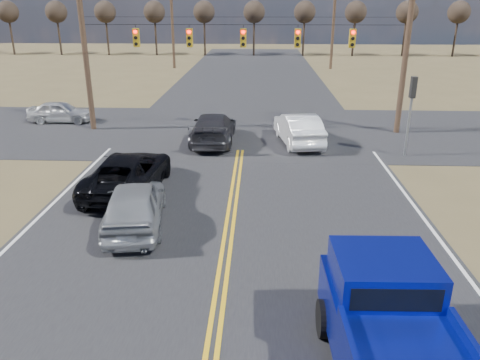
{
  "coord_description": "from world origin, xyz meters",
  "views": [
    {
      "loc": [
        0.96,
        -8.99,
        7.15
      ],
      "look_at": [
        0.33,
        5.83,
        1.5
      ],
      "focal_mm": 35.0,
      "sensor_mm": 36.0,
      "label": 1
    }
  ],
  "objects_px": {
    "pickup_truck": "(399,350)",
    "silver_suv": "(135,204)",
    "cross_car_west": "(61,112)",
    "black_suv": "(128,173)",
    "white_car_queue": "(298,128)",
    "dgrey_car_queue": "(213,128)"
  },
  "relations": [
    {
      "from": "black_suv",
      "to": "pickup_truck",
      "type": "bearing_deg",
      "value": 128.56
    },
    {
      "from": "pickup_truck",
      "to": "silver_suv",
      "type": "height_order",
      "value": "pickup_truck"
    },
    {
      "from": "black_suv",
      "to": "cross_car_west",
      "type": "xyz_separation_m",
      "value": [
        -7.38,
        11.32,
        -0.11
      ]
    },
    {
      "from": "pickup_truck",
      "to": "dgrey_car_queue",
      "type": "bearing_deg",
      "value": 105.22
    },
    {
      "from": "silver_suv",
      "to": "pickup_truck",
      "type": "bearing_deg",
      "value": 125.52
    },
    {
      "from": "white_car_queue",
      "to": "silver_suv",
      "type": "bearing_deg",
      "value": 49.4
    },
    {
      "from": "dgrey_car_queue",
      "to": "cross_car_west",
      "type": "height_order",
      "value": "dgrey_car_queue"
    },
    {
      "from": "silver_suv",
      "to": "dgrey_car_queue",
      "type": "distance_m",
      "value": 10.42
    },
    {
      "from": "black_suv",
      "to": "white_car_queue",
      "type": "bearing_deg",
      "value": -134.57
    },
    {
      "from": "black_suv",
      "to": "cross_car_west",
      "type": "distance_m",
      "value": 13.51
    },
    {
      "from": "white_car_queue",
      "to": "cross_car_west",
      "type": "distance_m",
      "value": 15.26
    },
    {
      "from": "silver_suv",
      "to": "dgrey_car_queue",
      "type": "relative_size",
      "value": 0.86
    },
    {
      "from": "black_suv",
      "to": "dgrey_car_queue",
      "type": "relative_size",
      "value": 1.04
    },
    {
      "from": "silver_suv",
      "to": "white_car_queue",
      "type": "height_order",
      "value": "white_car_queue"
    },
    {
      "from": "pickup_truck",
      "to": "dgrey_car_queue",
      "type": "relative_size",
      "value": 1.12
    },
    {
      "from": "black_suv",
      "to": "white_car_queue",
      "type": "distance_m",
      "value": 10.23
    },
    {
      "from": "black_suv",
      "to": "dgrey_car_queue",
      "type": "xyz_separation_m",
      "value": [
        2.72,
        7.16,
        0.01
      ]
    },
    {
      "from": "silver_suv",
      "to": "black_suv",
      "type": "distance_m",
      "value": 3.3
    },
    {
      "from": "dgrey_car_queue",
      "to": "white_car_queue",
      "type": "bearing_deg",
      "value": -179.67
    },
    {
      "from": "cross_car_west",
      "to": "black_suv",
      "type": "bearing_deg",
      "value": -149.01
    },
    {
      "from": "cross_car_west",
      "to": "silver_suv",
      "type": "bearing_deg",
      "value": -151.81
    },
    {
      "from": "dgrey_car_queue",
      "to": "black_suv",
      "type": "bearing_deg",
      "value": 69.5
    }
  ]
}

